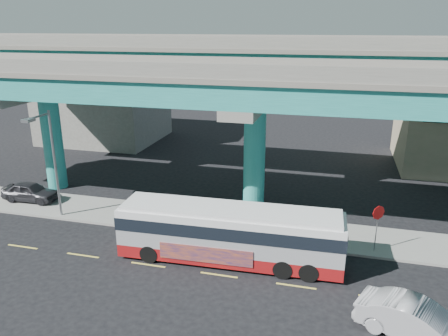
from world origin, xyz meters
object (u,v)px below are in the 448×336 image
(street_lamp, at_px, (48,150))
(stop_sign, at_px, (378,218))
(transit_bus, at_px, (230,232))
(sedan, at_px, (418,322))
(parked_car, at_px, (30,192))

(street_lamp, bearing_deg, stop_sign, 2.04)
(street_lamp, bearing_deg, transit_bus, -9.72)
(sedan, distance_m, parked_car, 26.54)
(transit_bus, xyz_separation_m, parked_car, (-16.11, 4.33, -0.87))
(parked_car, bearing_deg, transit_bus, -106.83)
(street_lamp, bearing_deg, parked_car, 148.98)
(parked_car, distance_m, stop_sign, 23.98)
(transit_bus, distance_m, sedan, 9.99)
(sedan, distance_m, street_lamp, 22.76)
(parked_car, bearing_deg, stop_sign, -95.31)
(transit_bus, bearing_deg, street_lamp, 168.20)
(parked_car, bearing_deg, street_lamp, -122.82)
(sedan, height_order, parked_car, sedan)
(sedan, height_order, street_lamp, street_lamp)
(street_lamp, bearing_deg, sedan, -16.38)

